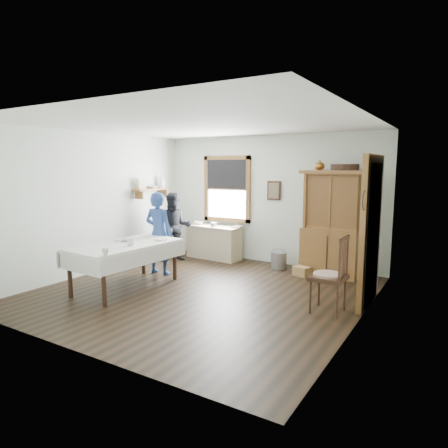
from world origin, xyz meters
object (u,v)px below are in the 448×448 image
object	(u,v)px
wicker_basket	(302,271)
china_hutch	(332,223)
dining_table	(126,266)
pail	(279,260)
woman_blue	(159,236)
figure_dark	(175,229)
spindle_chair	(328,274)
work_counter	(214,242)

from	to	relation	value
wicker_basket	china_hutch	bearing A→B (deg)	40.10
dining_table	pail	xyz separation A→B (m)	(1.68, 2.56, -0.21)
woman_blue	figure_dark	distance (m)	1.11
china_hutch	figure_dark	xyz separation A→B (m)	(-3.26, -0.61, -0.30)
pail	woman_blue	bearing A→B (deg)	-139.12
spindle_chair	wicker_basket	world-z (taller)	spindle_chair
pail	wicker_basket	size ratio (longest dim) A/B	1.10
china_hutch	work_counter	bearing A→B (deg)	-176.08
china_hutch	dining_table	xyz separation A→B (m)	(-2.71, -2.63, -0.61)
wicker_basket	figure_dark	bearing A→B (deg)	-175.06
spindle_chair	woman_blue	xyz separation A→B (m)	(-3.38, 0.35, 0.18)
dining_table	woman_blue	world-z (taller)	woman_blue
dining_table	woman_blue	size ratio (longest dim) A/B	1.30
china_hutch	spindle_chair	bearing A→B (deg)	-70.22
china_hutch	woman_blue	xyz separation A→B (m)	(-2.83, -1.63, -0.26)
work_counter	figure_dark	size ratio (longest dim) A/B	0.93
dining_table	spindle_chair	xyz separation A→B (m)	(3.26, 0.65, 0.17)
china_hutch	pail	distance (m)	1.32
dining_table	figure_dark	size ratio (longest dim) A/B	1.38
spindle_chair	dining_table	bearing A→B (deg)	-167.31
dining_table	figure_dark	distance (m)	2.12
spindle_chair	pail	xyz separation A→B (m)	(-1.58, 1.91, -0.39)
spindle_chair	pail	bearing A→B (deg)	130.99
spindle_chair	figure_dark	world-z (taller)	figure_dark
china_hutch	pail	xyz separation A→B (m)	(-1.03, -0.07, -0.82)
wicker_basket	woman_blue	distance (m)	2.79
wicker_basket	dining_table	bearing A→B (deg)	-135.20
dining_table	woman_blue	bearing A→B (deg)	96.81
figure_dark	wicker_basket	bearing A→B (deg)	-32.58
work_counter	woman_blue	bearing A→B (deg)	-92.14
spindle_chair	woman_blue	world-z (taller)	woman_blue
work_counter	spindle_chair	size ratio (longest dim) A/B	1.16
work_counter	figure_dark	distance (m)	0.93
pail	woman_blue	world-z (taller)	woman_blue
china_hutch	wicker_basket	bearing A→B (deg)	-135.57
spindle_chair	pail	size ratio (longest dim) A/B	3.31
china_hutch	spindle_chair	world-z (taller)	china_hutch
china_hutch	wicker_basket	size ratio (longest dim) A/B	6.51
work_counter	wicker_basket	xyz separation A→B (m)	(2.22, -0.38, -0.28)
figure_dark	dining_table	bearing A→B (deg)	-112.52
figure_dark	china_hutch	bearing A→B (deg)	-26.95
pail	figure_dark	world-z (taller)	figure_dark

